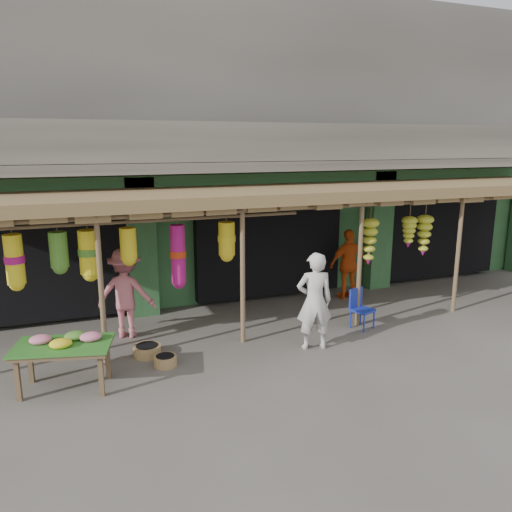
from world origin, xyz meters
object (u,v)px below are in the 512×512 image
object	(u,v)px
blue_chair	(360,306)
person_shopper	(126,293)
flower_table	(64,346)
person_front	(314,301)
person_vendor	(349,264)

from	to	relation	value
blue_chair	person_shopper	world-z (taller)	person_shopper
flower_table	person_shopper	world-z (taller)	person_shopper
blue_chair	person_front	world-z (taller)	person_front
flower_table	blue_chair	xyz separation A→B (m)	(5.60, 0.64, -0.23)
flower_table	person_front	world-z (taller)	person_front
person_vendor	person_shopper	world-z (taller)	person_shopper
blue_chair	person_front	bearing A→B (deg)	-176.44
person_front	person_shopper	world-z (taller)	person_front
person_front	person_shopper	size ratio (longest dim) A/B	1.03
blue_chair	person_vendor	world-z (taller)	person_vendor
blue_chair	person_shopper	distance (m)	4.65
flower_table	blue_chair	size ratio (longest dim) A/B	1.94
flower_table	person_vendor	size ratio (longest dim) A/B	0.93
flower_table	person_vendor	bearing A→B (deg)	34.58
blue_chair	person_vendor	distance (m)	2.02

